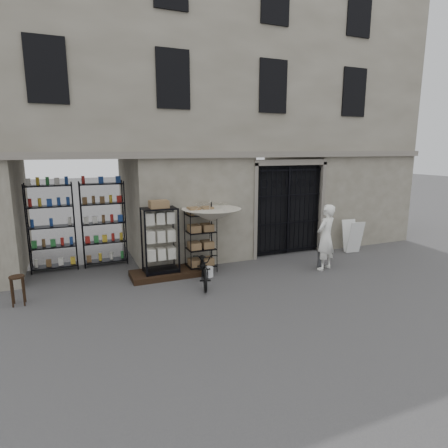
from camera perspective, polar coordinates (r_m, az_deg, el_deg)
name	(u,v)px	position (r m, az deg, el deg)	size (l,w,h in m)	color
ground	(273,282)	(9.96, 7.49, -8.76)	(80.00, 80.00, 0.00)	#242428
main_building	(216,116)	(13.00, -1.27, 16.18)	(14.00, 4.00, 9.00)	gray
shop_recess	(80,220)	(11.00, -21.06, 0.61)	(3.00, 1.70, 3.00)	black
shop_shelving	(78,225)	(11.54, -21.31, -0.20)	(2.70, 0.50, 2.50)	black
iron_gate	(285,209)	(12.36, 9.35, 2.33)	(2.50, 0.21, 3.00)	black
step_platform	(168,273)	(10.42, -8.52, -7.42)	(2.00, 0.90, 0.15)	black
display_cabinet	(160,244)	(10.11, -9.70, -2.96)	(0.98, 0.74, 1.89)	black
wire_rack	(201,242)	(10.52, -3.56, -2.73)	(0.86, 0.70, 1.74)	black
market_umbrella	(211,212)	(10.40, -1.93, 1.92)	(1.81, 1.83, 2.37)	black
white_bucket	(208,272)	(10.25, -2.41, -7.29)	(0.27, 0.27, 0.26)	silver
bicycle	(204,284)	(9.77, -3.03, -9.07)	(0.60, 0.90, 1.72)	black
wooden_stool	(18,290)	(9.55, -28.89, -8.77)	(0.36, 0.36, 0.67)	black
steel_bollard	(320,256)	(11.22, 14.45, -4.68)	(0.14, 0.14, 0.75)	#515256
shopkeeper	(324,269)	(11.26, 14.98, -6.65)	(0.69, 1.89, 0.45)	white
easel_sign	(352,236)	(13.16, 18.98, -1.81)	(0.57, 0.64, 1.06)	silver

